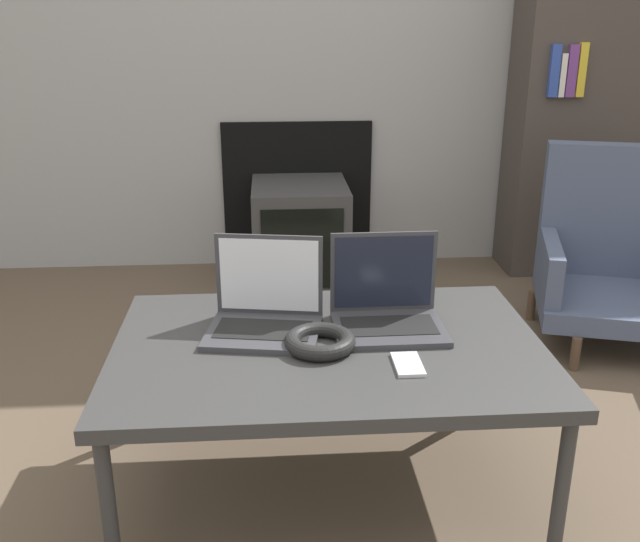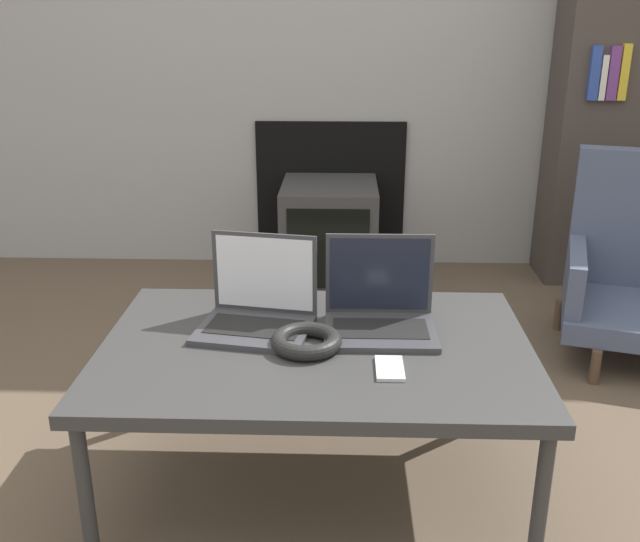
{
  "view_description": "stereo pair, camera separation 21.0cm",
  "coord_description": "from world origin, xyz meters",
  "px_view_note": "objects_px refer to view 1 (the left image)",
  "views": [
    {
      "loc": [
        -0.14,
        -1.51,
        1.26
      ],
      "look_at": [
        0.0,
        0.45,
        0.53
      ],
      "focal_mm": 40.0,
      "sensor_mm": 36.0,
      "label": 1
    },
    {
      "loc": [
        0.07,
        -1.52,
        1.26
      ],
      "look_at": [
        0.0,
        0.45,
        0.53
      ],
      "focal_mm": 40.0,
      "sensor_mm": 36.0,
      "label": 2
    }
  ],
  "objects_px": {
    "phone": "(408,364)",
    "headphones": "(320,341)",
    "armchair": "(617,255)",
    "tv": "(301,233)",
    "laptop_left": "(266,310)",
    "laptop_right": "(387,306)"
  },
  "relations": [
    {
      "from": "laptop_left",
      "to": "phone",
      "type": "bearing_deg",
      "value": -25.64
    },
    {
      "from": "phone",
      "to": "armchair",
      "type": "relative_size",
      "value": 0.16
    },
    {
      "from": "laptop_left",
      "to": "tv",
      "type": "height_order",
      "value": "laptop_left"
    },
    {
      "from": "phone",
      "to": "headphones",
      "type": "bearing_deg",
      "value": 151.65
    },
    {
      "from": "headphones",
      "to": "phone",
      "type": "xyz_separation_m",
      "value": [
        0.21,
        -0.11,
        -0.02
      ]
    },
    {
      "from": "laptop_left",
      "to": "armchair",
      "type": "height_order",
      "value": "armchair"
    },
    {
      "from": "laptop_left",
      "to": "headphones",
      "type": "height_order",
      "value": "laptop_left"
    },
    {
      "from": "headphones",
      "to": "armchair",
      "type": "xyz_separation_m",
      "value": [
        1.27,
        0.98,
        -0.13
      ]
    },
    {
      "from": "laptop_right",
      "to": "headphones",
      "type": "height_order",
      "value": "laptop_right"
    },
    {
      "from": "headphones",
      "to": "tv",
      "type": "bearing_deg",
      "value": 89.03
    },
    {
      "from": "headphones",
      "to": "phone",
      "type": "bearing_deg",
      "value": -28.35
    },
    {
      "from": "tv",
      "to": "laptop_left",
      "type": "bearing_deg",
      "value": -96.19
    },
    {
      "from": "laptop_left",
      "to": "headphones",
      "type": "relative_size",
      "value": 1.81
    },
    {
      "from": "laptop_left",
      "to": "armchair",
      "type": "relative_size",
      "value": 0.44
    },
    {
      "from": "laptop_left",
      "to": "armchair",
      "type": "bearing_deg",
      "value": 40.65
    },
    {
      "from": "laptop_left",
      "to": "laptop_right",
      "type": "distance_m",
      "value": 0.33
    },
    {
      "from": "laptop_right",
      "to": "armchair",
      "type": "height_order",
      "value": "armchair"
    },
    {
      "from": "laptop_right",
      "to": "headphones",
      "type": "bearing_deg",
      "value": -145.68
    },
    {
      "from": "laptop_left",
      "to": "laptop_right",
      "type": "height_order",
      "value": "same"
    },
    {
      "from": "phone",
      "to": "tv",
      "type": "distance_m",
      "value": 1.79
    },
    {
      "from": "laptop_right",
      "to": "phone",
      "type": "relative_size",
      "value": 2.47
    },
    {
      "from": "laptop_right",
      "to": "headphones",
      "type": "xyz_separation_m",
      "value": [
        -0.19,
        -0.13,
        -0.03
      ]
    }
  ]
}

